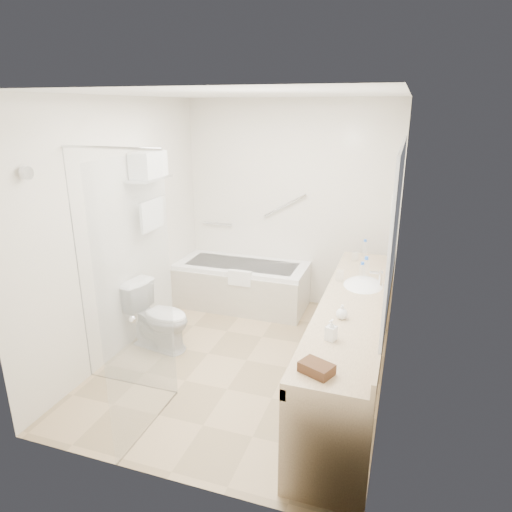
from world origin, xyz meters
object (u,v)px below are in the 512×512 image
(amenity_basket, at_px, (317,368))
(vanity_counter, at_px, (353,324))
(toilet, at_px, (159,317))
(bathtub, at_px, (242,285))
(water_bottle_left, at_px, (362,273))

(amenity_basket, bearing_deg, vanity_counter, 85.59)
(toilet, relative_size, amenity_basket, 3.49)
(vanity_counter, height_order, amenity_basket, vanity_counter)
(bathtub, bearing_deg, water_bottle_left, -31.18)
(amenity_basket, bearing_deg, water_bottle_left, 86.73)
(bathtub, height_order, amenity_basket, amenity_basket)
(water_bottle_left, bearing_deg, vanity_counter, -90.39)
(amenity_basket, distance_m, water_bottle_left, 1.64)
(bathtub, relative_size, vanity_counter, 0.59)
(bathtub, relative_size, amenity_basket, 8.00)
(toilet, relative_size, water_bottle_left, 3.58)
(bathtub, bearing_deg, amenity_basket, -60.76)
(amenity_basket, height_order, water_bottle_left, water_bottle_left)
(bathtub, relative_size, toilet, 2.30)
(vanity_counter, relative_size, water_bottle_left, 13.87)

